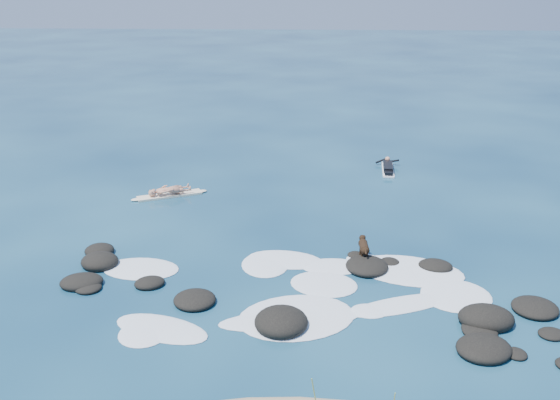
{
  "coord_description": "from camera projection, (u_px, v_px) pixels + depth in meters",
  "views": [
    {
      "loc": [
        0.07,
        -17.34,
        8.91
      ],
      "look_at": [
        -0.9,
        4.0,
        0.9
      ],
      "focal_mm": 40.0,
      "sensor_mm": 36.0,
      "label": 1
    }
  ],
  "objects": [
    {
      "name": "breaking_foam",
      "position": [
        310.0,
        291.0,
        18.25
      ],
      "size": [
        12.02,
        6.17,
        0.12
      ],
      "color": "white",
      "rests_on": "ground"
    },
    {
      "name": "ground",
      "position": [
        303.0,
        273.0,
        19.35
      ],
      "size": [
        160.0,
        160.0,
        0.0
      ],
      "primitive_type": "plane",
      "color": "#0A2642",
      "rests_on": "ground"
    },
    {
      "name": "reef_rocks",
      "position": [
        318.0,
        298.0,
        17.64
      ],
      "size": [
        14.7,
        6.71,
        0.63
      ],
      "color": "black",
      "rests_on": "ground"
    },
    {
      "name": "paddling_surfer_rig",
      "position": [
        388.0,
        168.0,
        28.98
      ],
      "size": [
        1.13,
        2.53,
        0.44
      ],
      "rotation": [
        0.0,
        0.0,
        1.49
      ],
      "color": "white",
      "rests_on": "ground"
    },
    {
      "name": "standing_surfer_rig",
      "position": [
        169.0,
        180.0,
        25.53
      ],
      "size": [
        3.01,
        1.59,
        1.81
      ],
      "rotation": [
        0.0,
        0.0,
        0.43
      ],
      "color": "#F8E8C6",
      "rests_on": "ground"
    },
    {
      "name": "dog",
      "position": [
        364.0,
        246.0,
        19.99
      ],
      "size": [
        0.33,
        1.19,
        0.75
      ],
      "rotation": [
        0.0,
        0.0,
        1.62
      ],
      "color": "black",
      "rests_on": "ground"
    }
  ]
}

